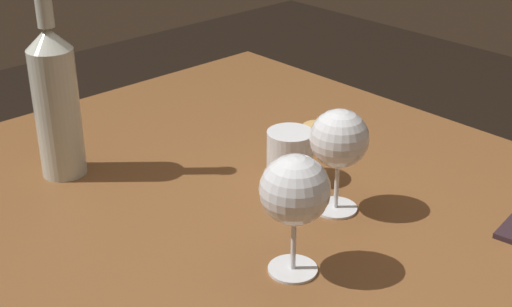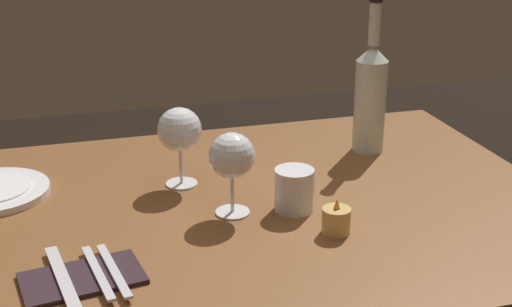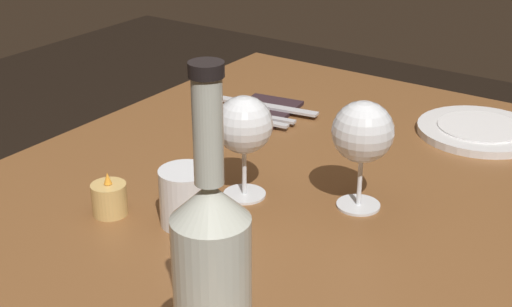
# 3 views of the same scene
# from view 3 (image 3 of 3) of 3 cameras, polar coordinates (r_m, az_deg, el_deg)

# --- Properties ---
(dining_table) EXTENTS (1.30, 0.90, 0.74)m
(dining_table) POSITION_cam_3_polar(r_m,az_deg,el_deg) (1.18, 0.11, -7.63)
(dining_table) COLOR brown
(dining_table) RESTS_ON ground
(wine_glass_left) EXTENTS (0.09, 0.09, 0.16)m
(wine_glass_left) POSITION_cam_3_polar(r_m,az_deg,el_deg) (1.11, -0.92, 2.06)
(wine_glass_left) COLOR white
(wine_glass_left) RESTS_ON dining_table
(wine_glass_right) EXTENTS (0.09, 0.09, 0.17)m
(wine_glass_right) POSITION_cam_3_polar(r_m,az_deg,el_deg) (1.09, 8.14, 1.53)
(wine_glass_right) COLOR white
(wine_glass_right) RESTS_ON dining_table
(wine_bottle) EXTENTS (0.07, 0.07, 0.36)m
(wine_bottle) POSITION_cam_3_polar(r_m,az_deg,el_deg) (0.70, -3.33, -10.67)
(wine_bottle) COLOR silver
(wine_bottle) RESTS_ON dining_table
(water_tumbler) EXTENTS (0.08, 0.08, 0.08)m
(water_tumbler) POSITION_cam_3_polar(r_m,az_deg,el_deg) (1.07, -5.36, -3.55)
(water_tumbler) COLOR white
(water_tumbler) RESTS_ON dining_table
(votive_candle) EXTENTS (0.05, 0.05, 0.07)m
(votive_candle) POSITION_cam_3_polar(r_m,az_deg,el_deg) (1.12, -11.10, -3.48)
(votive_candle) COLOR #DBB266
(votive_candle) RESTS_ON dining_table
(dinner_plate) EXTENTS (0.23, 0.23, 0.02)m
(dinner_plate) POSITION_cam_3_polar(r_m,az_deg,el_deg) (1.44, 16.67, 1.71)
(dinner_plate) COLOR white
(dinner_plate) RESTS_ON dining_table
(folded_napkin) EXTENTS (0.20, 0.14, 0.01)m
(folded_napkin) POSITION_cam_3_polar(r_m,az_deg,el_deg) (1.46, 0.25, 3.04)
(folded_napkin) COLOR #2D1E23
(folded_napkin) RESTS_ON dining_table
(fork_inner) EXTENTS (0.04, 0.18, 0.00)m
(fork_inner) POSITION_cam_3_polar(r_m,az_deg,el_deg) (1.44, -0.31, 2.98)
(fork_inner) COLOR silver
(fork_inner) RESTS_ON folded_napkin
(fork_outer) EXTENTS (0.04, 0.18, 0.00)m
(fork_outer) POSITION_cam_3_polar(r_m,az_deg,el_deg) (1.42, -0.88, 2.68)
(fork_outer) COLOR silver
(fork_outer) RESTS_ON folded_napkin
(table_knife) EXTENTS (0.05, 0.21, 0.00)m
(table_knife) POSITION_cam_3_polar(r_m,az_deg,el_deg) (1.48, 0.91, 3.62)
(table_knife) COLOR silver
(table_knife) RESTS_ON folded_napkin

